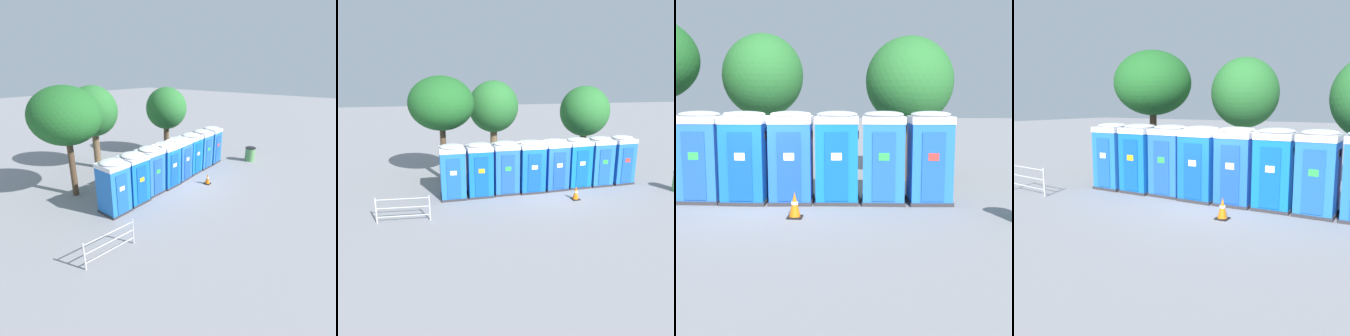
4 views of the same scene
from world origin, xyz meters
The scene contains 15 objects.
ground_plane centered at (0.00, 0.00, 0.00)m, with size 120.00×120.00×0.00m, color gray.
portapotty_0 centered at (-4.46, 0.20, 1.28)m, with size 1.17×1.21×2.54m.
portapotty_1 centered at (-3.19, 0.25, 1.28)m, with size 1.19×1.21×2.54m.
portapotty_2 centered at (-1.92, 0.35, 1.28)m, with size 1.21×1.21×2.54m.
portapotty_3 centered at (-0.65, 0.28, 1.28)m, with size 1.24×1.21×2.54m.
portapotty_4 centered at (0.63, 0.36, 1.28)m, with size 1.26×1.27×2.54m.
portapotty_5 centered at (1.90, 0.45, 1.28)m, with size 1.24×1.24×2.54m.
portapotty_6 centered at (3.17, 0.47, 1.28)m, with size 1.18×1.21×2.54m.
portapotty_7 centered at (4.44, 0.51, 1.28)m, with size 1.24×1.27×2.54m.
street_tree_0 centered at (4.15, 4.37, 3.45)m, with size 3.06×3.06×5.03m.
street_tree_1 centered at (-4.68, 3.17, 4.14)m, with size 3.43×3.43×5.58m.
street_tree_2 centered at (-1.37, 5.76, 3.72)m, with size 3.10×3.10×5.34m.
trash_can centered at (6.51, -1.56, 0.50)m, with size 0.71×0.71×0.99m.
traffic_cone centered at (1.00, -1.42, 0.31)m, with size 0.36×0.36×0.64m.
event_barrier centered at (-6.58, -2.14, 0.57)m, with size 2.05×0.23×1.05m.
Camera 1 is at (-11.14, -8.61, 6.26)m, focal length 28.00 mm.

